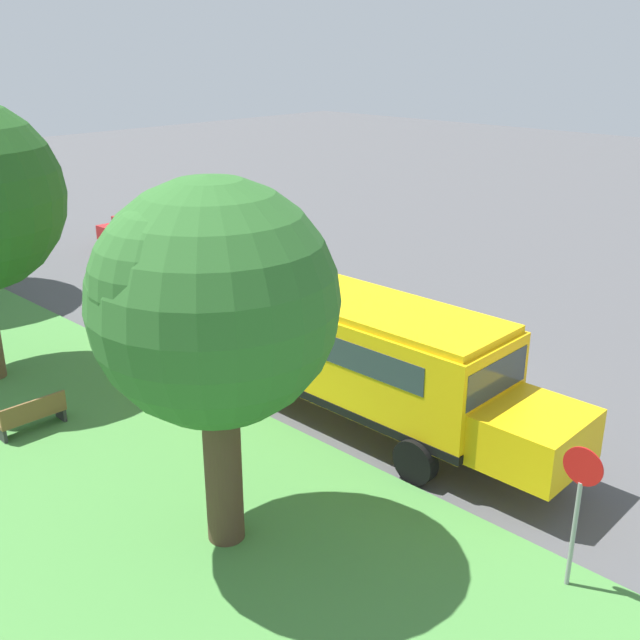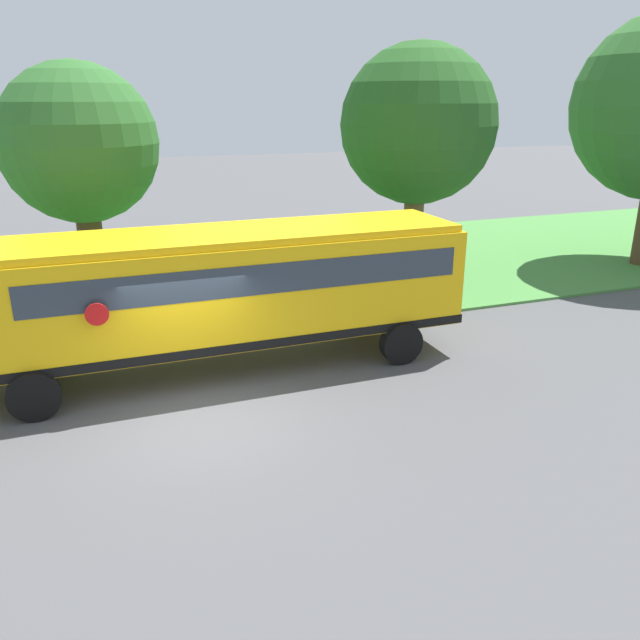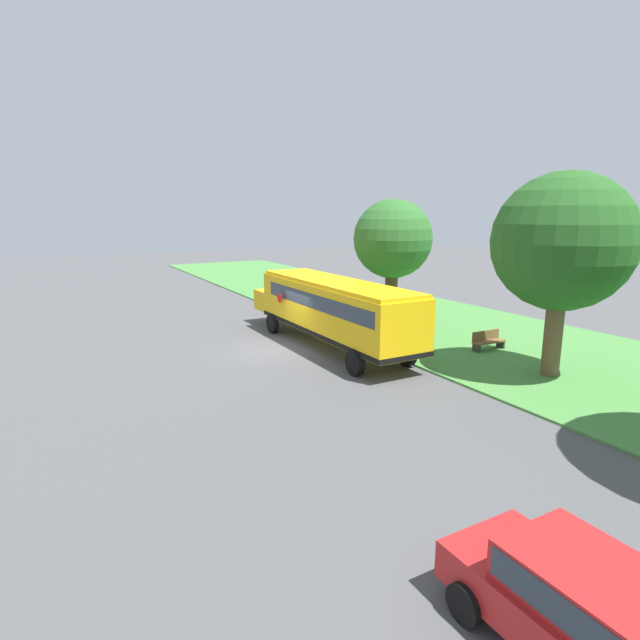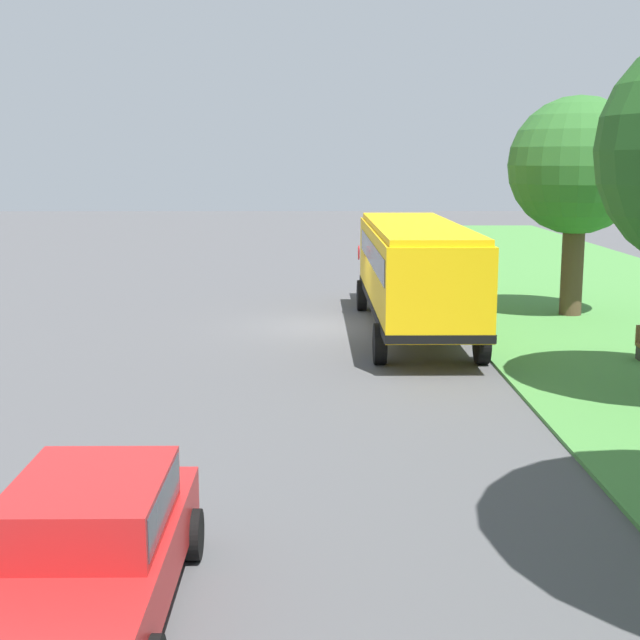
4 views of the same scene
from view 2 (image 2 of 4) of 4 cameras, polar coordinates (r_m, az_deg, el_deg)
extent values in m
plane|color=#4C4C4F|center=(12.34, -10.70, -9.20)|extent=(120.00, 120.00, 0.00)
cube|color=#47843D|center=(21.61, -15.44, 3.17)|extent=(12.00, 80.00, 0.08)
cube|color=yellow|center=(14.12, -8.10, 3.03)|extent=(2.50, 10.50, 2.20)
cube|color=yellow|center=(13.83, -8.33, 7.72)|extent=(2.35, 10.29, 0.16)
cube|color=black|center=(14.43, -7.91, -0.71)|extent=(2.54, 10.54, 0.20)
cube|color=#2D3842|center=(14.06, -6.99, 4.96)|extent=(2.53, 9.24, 0.64)
cylinder|color=red|center=(12.43, -19.73, 0.48)|extent=(0.03, 0.44, 0.44)
cylinder|color=black|center=(13.22, -24.68, -6.31)|extent=(0.30, 1.00, 1.00)
cylinder|color=black|center=(15.53, -24.19, -2.48)|extent=(0.30, 1.00, 1.00)
cylinder|color=black|center=(14.66, 7.43, -2.10)|extent=(0.30, 1.00, 1.00)
cylinder|color=black|center=(16.77, 3.50, 0.84)|extent=(0.30, 1.00, 1.00)
cylinder|color=#4C3826|center=(19.04, -20.02, 5.33)|extent=(0.69, 0.69, 3.15)
sphere|color=#2D6628|center=(18.59, -21.17, 14.83)|extent=(4.25, 4.25, 4.25)
sphere|color=#2D6628|center=(19.31, -21.02, 16.45)|extent=(2.62, 2.62, 2.62)
cylinder|color=brown|center=(21.50, 8.47, 7.90)|extent=(0.66, 0.66, 3.22)
sphere|color=#23561E|center=(21.08, 8.96, 17.24)|extent=(5.02, 5.02, 5.02)
sphere|color=#23561E|center=(21.27, 8.04, 16.36)|extent=(2.84, 2.84, 2.84)
cube|color=brown|center=(20.93, -1.43, 4.53)|extent=(1.61, 0.53, 0.08)
cube|color=brown|center=(20.80, -2.02, 5.14)|extent=(1.60, 0.09, 0.44)
cube|color=#333333|center=(20.31, -0.78, 3.41)|extent=(0.09, 0.45, 0.45)
cube|color=#333333|center=(21.67, -2.03, 4.43)|extent=(0.09, 0.45, 0.45)
camera|label=1|loc=(27.68, -43.62, 20.76)|focal=42.00mm
camera|label=3|loc=(21.97, 66.01, 8.98)|focal=28.00mm
camera|label=4|loc=(29.61, 50.37, 10.89)|focal=50.00mm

